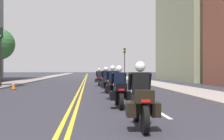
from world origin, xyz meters
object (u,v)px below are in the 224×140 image
object	(u,v)px
traffic_cone_0	(14,85)
traffic_light_near	(1,47)
motorcycle_4	(106,80)
traffic_light_far	(125,58)
motorcycle_2	(113,85)
motorcycle_5	(99,79)
motorcycle_0	(141,101)
motorcycle_1	(119,91)
motorcycle_3	(106,82)

from	to	relation	value
traffic_cone_0	traffic_light_near	xyz separation A→B (m)	(-1.40, 1.60, 2.91)
motorcycle_4	traffic_light_near	xyz separation A→B (m)	(-8.06, 0.82, 2.57)
traffic_cone_0	traffic_light_far	distance (m)	25.50
motorcycle_2	motorcycle_4	distance (m)	7.41
motorcycle_5	traffic_light_far	size ratio (longest dim) A/B	0.46
traffic_light_far	motorcycle_4	bearing A→B (deg)	-101.23
motorcycle_5	traffic_light_far	distance (m)	19.06
traffic_cone_0	traffic_light_far	xyz separation A→B (m)	(11.04, 22.79, 3.04)
motorcycle_4	motorcycle_5	distance (m)	3.76
motorcycle_0	motorcycle_5	bearing A→B (deg)	93.81
motorcycle_0	traffic_light_far	bearing A→B (deg)	85.88
motorcycle_1	traffic_light_far	xyz separation A→B (m)	(4.51, 32.69, 2.72)
motorcycle_3	motorcycle_5	world-z (taller)	motorcycle_3
motorcycle_2	motorcycle_4	xyz separation A→B (m)	(0.09, 7.41, 0.01)
motorcycle_1	motorcycle_4	world-z (taller)	motorcycle_4
motorcycle_3	traffic_cone_0	bearing A→B (deg)	155.48
motorcycle_0	motorcycle_5	size ratio (longest dim) A/B	0.97
motorcycle_1	motorcycle_4	xyz separation A→B (m)	(0.13, 10.68, 0.02)
traffic_light_near	motorcycle_3	bearing A→B (deg)	-30.90
motorcycle_1	motorcycle_2	world-z (taller)	motorcycle_2
motorcycle_2	motorcycle_3	world-z (taller)	motorcycle_2
motorcycle_5	traffic_light_near	distance (m)	8.64
motorcycle_5	traffic_light_near	world-z (taller)	traffic_light_near
motorcycle_0	traffic_cone_0	distance (m)	15.15
motorcycle_5	motorcycle_4	bearing A→B (deg)	-81.71
motorcycle_2	traffic_cone_0	world-z (taller)	motorcycle_2
motorcycle_4	motorcycle_3	bearing A→B (deg)	-95.63
motorcycle_2	motorcycle_3	xyz separation A→B (m)	(-0.10, 3.51, 0.02)
motorcycle_4	traffic_cone_0	size ratio (longest dim) A/B	3.31
motorcycle_1	traffic_cone_0	xyz separation A→B (m)	(-6.53, 9.90, -0.32)
motorcycle_0	motorcycle_1	distance (m)	3.71
motorcycle_0	motorcycle_5	distance (m)	18.14
motorcycle_4	motorcycle_5	world-z (taller)	motorcycle_4
motorcycle_3	motorcycle_2	bearing A→B (deg)	-87.20
motorcycle_5	motorcycle_1	bearing A→B (deg)	-86.23
motorcycle_4	motorcycle_2	bearing A→B (deg)	-93.53
traffic_light_near	motorcycle_0	bearing A→B (deg)	-62.15
traffic_cone_0	motorcycle_5	bearing A→B (deg)	35.62
motorcycle_0	motorcycle_2	xyz separation A→B (m)	(-0.07, 6.99, -0.01)
motorcycle_4	traffic_light_far	distance (m)	22.60
motorcycle_2	traffic_light_far	world-z (taller)	traffic_light_far
traffic_light_near	motorcycle_5	bearing A→B (deg)	20.78
motorcycle_3	motorcycle_5	size ratio (longest dim) A/B	0.97
motorcycle_1	motorcycle_4	distance (m)	10.68
motorcycle_2	traffic_light_near	distance (m)	11.74
motorcycle_0	motorcycle_3	xyz separation A→B (m)	(-0.17, 10.50, 0.00)
motorcycle_0	traffic_light_near	bearing A→B (deg)	120.62
motorcycle_0	motorcycle_3	world-z (taller)	motorcycle_0
motorcycle_3	traffic_light_near	bearing A→B (deg)	150.26
motorcycle_0	motorcycle_2	size ratio (longest dim) A/B	0.98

